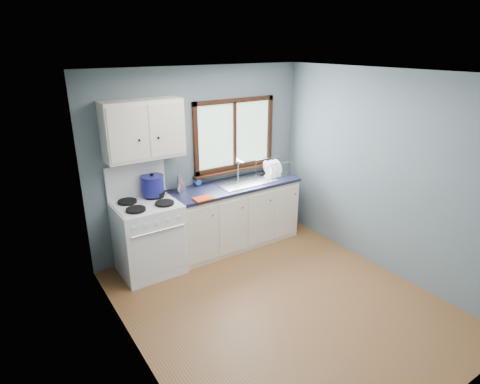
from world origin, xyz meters
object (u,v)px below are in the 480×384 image
gas_range (149,236)px  sink (246,186)px  dish_rack (273,171)px  base_cabinets (235,218)px  thermos (179,184)px  skillet (156,193)px  stockpot (153,185)px  utensil_crock (181,185)px

gas_range → sink: size_ratio=1.62×
gas_range → dish_rack: bearing=1.8°
base_cabinets → thermos: thermos is taller
sink → skillet: (-1.29, 0.12, 0.12)m
sink → thermos: size_ratio=3.14×
gas_range → skillet: bearing=34.8°
gas_range → thermos: gas_range is taller
base_cabinets → stockpot: stockpot is taller
gas_range → thermos: (0.51, 0.11, 0.56)m
utensil_crock → dish_rack: (1.45, -0.12, -0.02)m
stockpot → thermos: size_ratio=1.35×
skillet → gas_range: bearing=-145.6°
gas_range → dish_rack: gas_range is taller
stockpot → dish_rack: 1.85m
gas_range → dish_rack: size_ratio=2.97×
base_cabinets → thermos: bearing=173.7°
thermos → dish_rack: 1.51m
base_cabinets → sink: (0.18, -0.00, 0.45)m
gas_range → thermos: 0.76m
gas_range → utensil_crock: gas_range is taller
thermos → skillet: bearing=174.8°
stockpot → gas_range: bearing=-136.1°
skillet → dish_rack: bearing=-2.7°
sink → dish_rack: 0.54m
sink → utensil_crock: bearing=170.0°
sink → utensil_crock: utensil_crock is taller
gas_range → sink: bearing=0.7°
gas_range → thermos: bearing=11.9°
base_cabinets → thermos: size_ratio=6.92×
skillet → dish_rack: dish_rack is taller
sink → dish_rack: bearing=5.0°
sink → dish_rack: sink is taller
sink → skillet: 1.30m
sink → skillet: size_ratio=2.45×
dish_rack → thermos: bearing=-179.4°
base_cabinets → sink: 0.48m
base_cabinets → stockpot: 1.33m
stockpot → dish_rack: stockpot is taller
sink → skillet: sink is taller
base_cabinets → dish_rack: 0.91m
thermos → dish_rack: size_ratio=0.58×
stockpot → utensil_crock: size_ratio=0.92×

